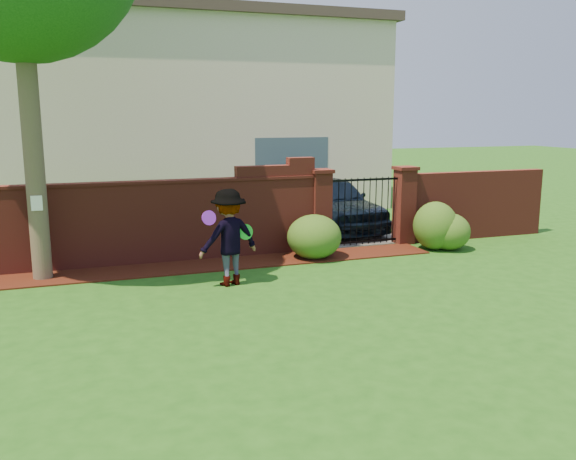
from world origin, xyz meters
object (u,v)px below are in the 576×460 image
object	(u,v)px
man	(229,238)
frisbee_purple	(209,218)
car	(333,204)
frisbee_green	(246,232)

from	to	relation	value
man	frisbee_purple	size ratio (longest dim) A/B	6.79
car	frisbee_purple	bearing A→B (deg)	-139.61
car	man	size ratio (longest dim) A/B	2.44
frisbee_purple	frisbee_green	distance (m)	0.83
car	man	world-z (taller)	man
frisbee_purple	man	bearing A→B (deg)	25.08
car	man	xyz separation A→B (m)	(-3.91, -4.23, 0.15)
man	frisbee_green	distance (m)	0.32
man	car	bearing A→B (deg)	-146.91
man	frisbee_purple	distance (m)	0.62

